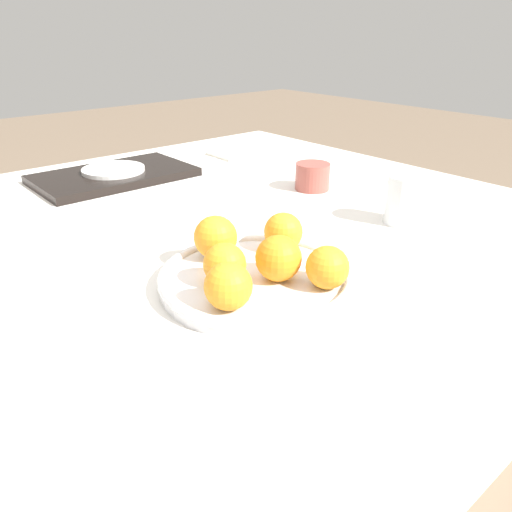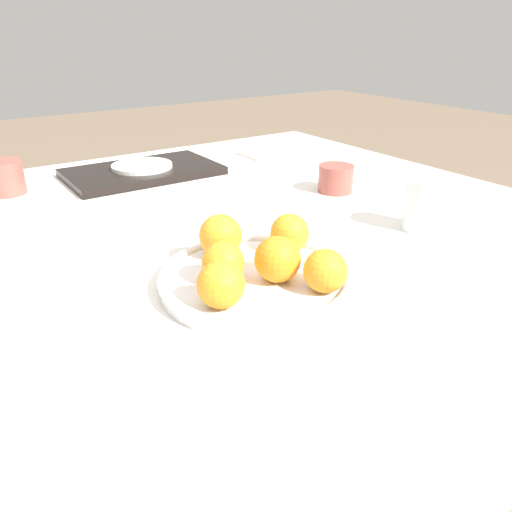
# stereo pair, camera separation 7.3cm
# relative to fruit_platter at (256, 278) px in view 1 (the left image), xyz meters

# --- Properties ---
(ground_plane) EXTENTS (12.00, 12.00, 0.00)m
(ground_plane) POSITION_rel_fruit_platter_xyz_m (0.03, 0.35, -0.73)
(ground_plane) COLOR #7A6651
(table) EXTENTS (1.50, 1.10, 0.72)m
(table) POSITION_rel_fruit_platter_xyz_m (0.03, 0.35, -0.37)
(table) COLOR silver
(table) RESTS_ON ground_plane
(fruit_platter) EXTENTS (0.29, 0.29, 0.03)m
(fruit_platter) POSITION_rel_fruit_platter_xyz_m (0.00, 0.00, 0.00)
(fruit_platter) COLOR silver
(fruit_platter) RESTS_ON table
(orange_0) EXTENTS (0.07, 0.07, 0.07)m
(orange_0) POSITION_rel_fruit_platter_xyz_m (0.02, -0.03, 0.04)
(orange_0) COLOR orange
(orange_0) RESTS_ON fruit_platter
(orange_1) EXTENTS (0.06, 0.06, 0.06)m
(orange_1) POSITION_rel_fruit_platter_xyz_m (-0.05, 0.01, 0.04)
(orange_1) COLOR orange
(orange_1) RESTS_ON fruit_platter
(orange_2) EXTENTS (0.06, 0.06, 0.06)m
(orange_2) POSITION_rel_fruit_platter_xyz_m (0.09, 0.04, 0.04)
(orange_2) COLOR orange
(orange_2) RESTS_ON fruit_platter
(orange_3) EXTENTS (0.06, 0.06, 0.06)m
(orange_3) POSITION_rel_fruit_platter_xyz_m (-0.09, -0.05, 0.04)
(orange_3) COLOR orange
(orange_3) RESTS_ON fruit_platter
(orange_4) EXTENTS (0.07, 0.07, 0.07)m
(orange_4) POSITION_rel_fruit_platter_xyz_m (-0.01, 0.09, 0.04)
(orange_4) COLOR orange
(orange_4) RESTS_ON fruit_platter
(orange_5) EXTENTS (0.06, 0.06, 0.06)m
(orange_5) POSITION_rel_fruit_platter_xyz_m (0.05, -0.09, 0.04)
(orange_5) COLOR orange
(orange_5) RESTS_ON fruit_platter
(water_glass) EXTENTS (0.07, 0.07, 0.10)m
(water_glass) POSITION_rel_fruit_platter_xyz_m (0.39, 0.01, 0.03)
(water_glass) COLOR silver
(water_glass) RESTS_ON table
(serving_tray) EXTENTS (0.38, 0.23, 0.02)m
(serving_tray) POSITION_rel_fruit_platter_xyz_m (0.09, 0.66, -0.00)
(serving_tray) COLOR black
(serving_tray) RESTS_ON table
(side_plate) EXTENTS (0.15, 0.15, 0.01)m
(side_plate) POSITION_rel_fruit_platter_xyz_m (0.09, 0.66, 0.01)
(side_plate) COLOR silver
(side_plate) RESTS_ON serving_tray
(cup_1) EXTENTS (0.08, 0.08, 0.06)m
(cup_1) POSITION_rel_fruit_platter_xyz_m (0.41, 0.28, 0.02)
(cup_1) COLOR #9E4C42
(cup_1) RESTS_ON table
(napkin) EXTENTS (0.11, 0.12, 0.01)m
(napkin) POSITION_rel_fruit_platter_xyz_m (0.47, 0.67, -0.01)
(napkin) COLOR silver
(napkin) RESTS_ON table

